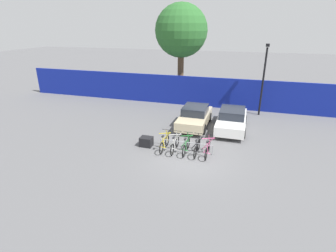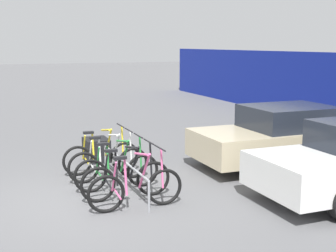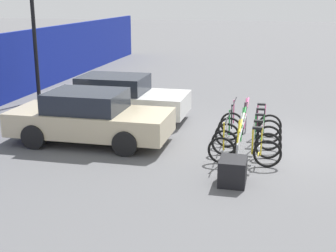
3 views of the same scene
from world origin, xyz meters
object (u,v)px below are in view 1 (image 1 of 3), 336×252
cargo_crate (146,142)px  tree_behind_hoarding (181,31)px  bike_rack (186,144)px  bicycle_green (186,146)px  car_white (232,119)px  bicycle_yellow (164,144)px  bicycle_pink (208,149)px  bicycle_black (197,148)px  car_beige (195,116)px  bicycle_white (175,145)px  lamp_post (264,76)px

cargo_crate → tree_behind_hoarding: 12.11m
tree_behind_hoarding → bike_rack: bearing=-73.9°
bicycle_green → car_white: size_ratio=0.39×
bicycle_yellow → bicycle_pink: 2.43m
bicycle_black → tree_behind_hoarding: 12.72m
car_beige → car_white: 2.48m
car_beige → cargo_crate: car_beige is taller
bicycle_yellow → cargo_crate: bearing=171.3°
bicycle_white → lamp_post: lamp_post is taller
bicycle_pink → cargo_crate: (-3.57, 0.15, -0.10)m
bicycle_pink → lamp_post: 8.85m
car_white → tree_behind_hoarding: bearing=128.6°
bicycle_white → bicycle_green: size_ratio=1.00×
bicycle_yellow → bicycle_green: size_ratio=1.00×
cargo_crate → bicycle_yellow: bearing=-7.6°
bicycle_pink → car_white: 4.38m
bicycle_pink → bicycle_white: bearing=176.5°
car_beige → bicycle_white: bearing=-93.8°
bike_rack → bicycle_black: bearing=-13.1°
bike_rack → bicycle_green: size_ratio=1.74×
bicycle_yellow → bicycle_green: 1.25m
bicycle_green → car_beige: (-0.37, 4.15, 0.31)m
bicycle_white → car_beige: (0.28, 4.15, 0.31)m
bicycle_white → tree_behind_hoarding: size_ratio=0.20×
bicycle_black → lamp_post: 9.04m
bike_rack → bicycle_yellow: size_ratio=1.74×
bicycle_white → car_beige: 4.18m
lamp_post → car_white: bearing=-116.5°
cargo_crate → bicycle_green: bearing=-3.6°
car_beige → bicycle_pink: bearing=-69.7°
lamp_post → cargo_crate: (-6.35, -7.82, -2.73)m
lamp_post → cargo_crate: size_ratio=7.60×
bicycle_white → bicycle_pink: bearing=-2.8°
bicycle_pink → tree_behind_hoarding: (-4.27, 10.77, 5.67)m
bicycle_yellow → car_white: car_white is taller
bicycle_white → bicycle_black: same height
bicycle_yellow → bicycle_green: (1.25, 0.00, 0.00)m
car_beige → bicycle_yellow: bearing=-102.0°
bicycle_black → car_white: bearing=68.2°
bike_rack → tree_behind_hoarding: size_ratio=0.35×
bike_rack → bicycle_yellow: 1.23m
cargo_crate → tree_behind_hoarding: (-0.71, 10.62, 5.77)m
bicycle_green → cargo_crate: bicycle_green is taller
bicycle_pink → car_beige: 4.44m
lamp_post → bicycle_black: bearing=-112.8°
cargo_crate → lamp_post: bearing=50.9°
bicycle_black → lamp_post: bearing=64.8°
car_white → tree_behind_hoarding: 9.91m
bicycle_green → bicycle_pink: bearing=3.1°
bicycle_black → tree_behind_hoarding: tree_behind_hoarding is taller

